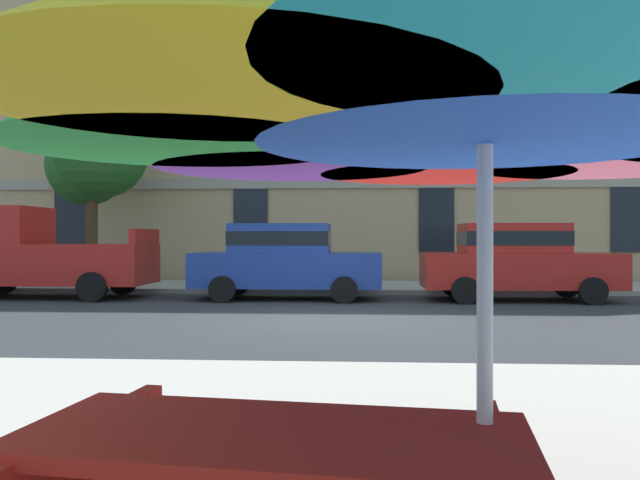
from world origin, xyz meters
The scene contains 8 objects.
ground_plane centered at (0.00, 0.00, 0.00)m, with size 120.00×120.00×0.00m, color #2D3033.
sidewalk_far centered at (0.00, 6.80, 0.06)m, with size 56.00×3.60×0.12m, color #9E998E.
apartment_building centered at (0.00, 14.99, 8.00)m, with size 47.11×12.08×16.00m.
pickup_red centered at (-7.31, 3.70, 1.03)m, with size 5.10×2.12×2.20m.
sedan_blue centered at (-1.22, 3.70, 0.95)m, with size 4.40×1.98×1.78m.
sedan_red centered at (4.15, 3.70, 0.95)m, with size 4.40×1.98×1.78m.
street_tree_left centered at (-7.14, 6.82, 3.75)m, with size 3.06×2.84×5.26m.
patio_umbrella centered at (1.00, -9.00, 2.00)m, with size 3.62×3.62×2.27m.
Camera 1 is at (0.54, -11.40, 1.45)m, focal length 36.13 mm.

